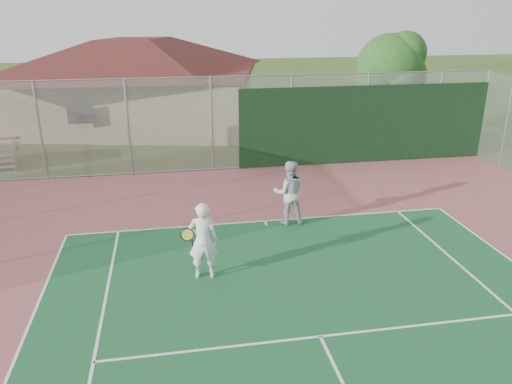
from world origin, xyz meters
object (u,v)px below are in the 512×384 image
clubhouse (136,75)px  tree (391,70)px  player_white_front (203,241)px  player_grey_back (289,193)px

clubhouse → tree: (11.24, -5.10, 0.56)m
player_white_front → player_grey_back: bearing=-130.0°
clubhouse → player_white_front: bearing=-70.1°
tree → player_grey_back: 10.82m
player_white_front → clubhouse: bearing=-77.9°
clubhouse → player_white_front: 16.24m
clubhouse → player_white_front: clubhouse is taller
tree → player_white_front: (-9.21, -10.91, -2.30)m
player_white_front → player_grey_back: size_ratio=0.99×
clubhouse → tree: bearing=-11.7°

